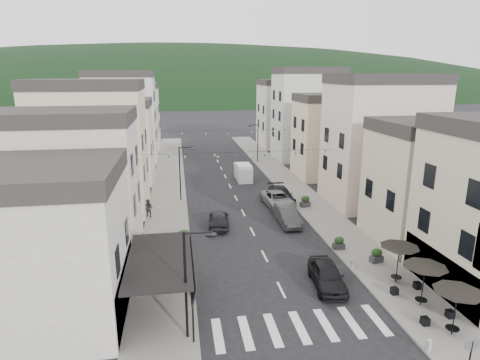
# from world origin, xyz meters

# --- Properties ---
(ground) EXTENTS (700.00, 700.00, 0.00)m
(ground) POSITION_xyz_m (0.00, 0.00, 0.00)
(ground) COLOR black
(ground) RESTS_ON ground
(sidewalk_left) EXTENTS (4.00, 76.00, 0.12)m
(sidewalk_left) POSITION_xyz_m (-7.50, 32.00, 0.06)
(sidewalk_left) COLOR slate
(sidewalk_left) RESTS_ON ground
(sidewalk_right) EXTENTS (4.00, 76.00, 0.12)m
(sidewalk_right) POSITION_xyz_m (7.50, 32.00, 0.06)
(sidewalk_right) COLOR slate
(sidewalk_right) RESTS_ON ground
(hill_backdrop) EXTENTS (640.00, 360.00, 70.00)m
(hill_backdrop) POSITION_xyz_m (0.00, 300.00, 0.00)
(hill_backdrop) COLOR black
(hill_backdrop) RESTS_ON ground
(boutique_building) EXTENTS (12.00, 8.00, 8.00)m
(boutique_building) POSITION_xyz_m (-15.50, 5.00, 4.00)
(boutique_building) COLOR #ACA69E
(boutique_building) RESTS_ON ground
(boutique_awning) EXTENTS (3.77, 7.50, 3.28)m
(boutique_awning) POSITION_xyz_m (-7.25, 5.00, 3.11)
(boutique_awning) COLOR black
(boutique_awning) RESTS_ON ground
(buildings_row_left) EXTENTS (10.20, 54.16, 14.00)m
(buildings_row_left) POSITION_xyz_m (-14.50, 37.75, 6.12)
(buildings_row_left) COLOR #ACA69E
(buildings_row_left) RESTS_ON ground
(buildings_row_right) EXTENTS (10.20, 54.16, 14.50)m
(buildings_row_right) POSITION_xyz_m (14.50, 36.59, 6.32)
(buildings_row_right) COLOR #B4AD8F
(buildings_row_right) RESTS_ON ground
(cafe_terrace) EXTENTS (2.50, 8.10, 2.53)m
(cafe_terrace) POSITION_xyz_m (7.70, 2.80, 2.36)
(cafe_terrace) COLOR black
(cafe_terrace) RESTS_ON ground
(streetlamp_left_near) EXTENTS (1.70, 0.56, 6.00)m
(streetlamp_left_near) POSITION_xyz_m (-5.82, 2.00, 3.70)
(streetlamp_left_near) COLOR black
(streetlamp_left_near) RESTS_ON ground
(streetlamp_left_far) EXTENTS (1.70, 0.56, 6.00)m
(streetlamp_left_far) POSITION_xyz_m (-5.82, 26.00, 3.70)
(streetlamp_left_far) COLOR black
(streetlamp_left_far) RESTS_ON ground
(streetlamp_right_far) EXTENTS (1.70, 0.56, 6.00)m
(streetlamp_right_far) POSITION_xyz_m (5.82, 44.00, 3.70)
(streetlamp_right_far) COLOR black
(streetlamp_right_far) RESTS_ON ground
(traffic_sign) EXTENTS (0.70, 0.07, 2.70)m
(traffic_sign) POSITION_xyz_m (5.80, -3.50, 1.93)
(traffic_sign) COLOR black
(traffic_sign) RESTS_ON ground
(bollards) EXTENTS (11.66, 10.26, 0.60)m
(bollards) POSITION_xyz_m (0.00, 5.50, 0.42)
(bollards) COLOR gray
(bollards) RESTS_ON ground
(bunting_near) EXTENTS (19.00, 0.28, 0.62)m
(bunting_near) POSITION_xyz_m (0.00, 22.00, 5.65)
(bunting_near) COLOR black
(bunting_near) RESTS_ON ground
(bunting_far) EXTENTS (19.00, 0.28, 0.62)m
(bunting_far) POSITION_xyz_m (0.00, 38.00, 5.65)
(bunting_far) COLOR black
(bunting_far) RESTS_ON ground
(parked_car_a) EXTENTS (2.34, 4.80, 1.58)m
(parked_car_a) POSITION_xyz_m (3.05, 6.00, 0.79)
(parked_car_a) COLOR black
(parked_car_a) RESTS_ON ground
(parked_car_b) EXTENTS (1.66, 4.72, 1.55)m
(parked_car_b) POSITION_xyz_m (3.54, 17.34, 0.78)
(parked_car_b) COLOR #302F32
(parked_car_b) RESTS_ON ground
(parked_car_c) EXTENTS (3.01, 5.79, 1.56)m
(parked_car_c) POSITION_xyz_m (3.90, 22.42, 0.78)
(parked_car_c) COLOR gray
(parked_car_c) RESTS_ON ground
(parked_car_d) EXTENTS (2.23, 5.46, 1.58)m
(parked_car_d) POSITION_xyz_m (4.60, 23.73, 0.79)
(parked_car_d) COLOR black
(parked_car_d) RESTS_ON ground
(parked_car_e) EXTENTS (2.23, 4.58, 1.51)m
(parked_car_e) POSITION_xyz_m (-2.80, 17.59, 0.75)
(parked_car_e) COLOR black
(parked_car_e) RESTS_ON ground
(delivery_van) EXTENTS (1.81, 4.57, 2.19)m
(delivery_van) POSITION_xyz_m (2.12, 33.80, 1.07)
(delivery_van) COLOR white
(delivery_van) RESTS_ON ground
(pedestrian_a) EXTENTS (0.74, 0.65, 1.71)m
(pedestrian_a) POSITION_xyz_m (-5.89, 12.14, 0.97)
(pedestrian_a) COLOR black
(pedestrian_a) RESTS_ON sidewalk_left
(pedestrian_b) EXTENTS (1.06, 0.94, 1.79)m
(pedestrian_b) POSITION_xyz_m (-9.20, 20.79, 1.02)
(pedestrian_b) COLOR #27222D
(pedestrian_b) RESTS_ON sidewalk_left
(planter_la) EXTENTS (1.19, 0.87, 1.20)m
(planter_la) POSITION_xyz_m (-6.00, 14.05, 0.70)
(planter_la) COLOR #2B2B2D
(planter_la) RESTS_ON sidewalk_left
(planter_lb) EXTENTS (1.17, 0.92, 1.15)m
(planter_lb) POSITION_xyz_m (-7.24, 13.13, 0.68)
(planter_lb) COLOR #2C2C2E
(planter_lb) RESTS_ON sidewalk_left
(planter_ra) EXTENTS (1.04, 0.73, 1.05)m
(planter_ra) POSITION_xyz_m (7.82, 8.54, 0.63)
(planter_ra) COLOR #313133
(planter_ra) RESTS_ON sidewalk_right
(planter_rb) EXTENTS (0.90, 0.51, 1.01)m
(planter_rb) POSITION_xyz_m (6.00, 11.16, 0.61)
(planter_rb) COLOR #2D2D2F
(planter_rb) RESTS_ON sidewalk_right
(planter_rc) EXTENTS (1.15, 0.87, 1.15)m
(planter_rc) POSITION_xyz_m (6.63, 21.62, 0.68)
(planter_rc) COLOR #323235
(planter_rc) RESTS_ON sidewalk_right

